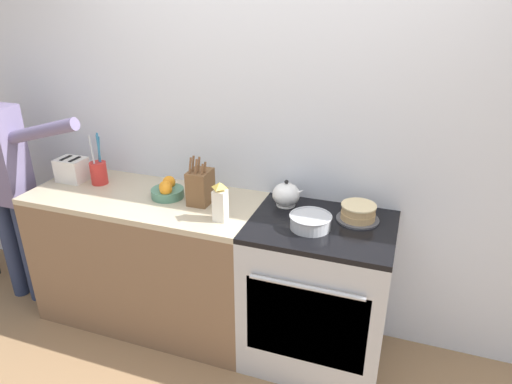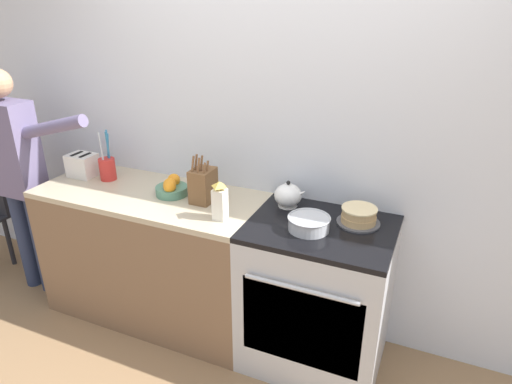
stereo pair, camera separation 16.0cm
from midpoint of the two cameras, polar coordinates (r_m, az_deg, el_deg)
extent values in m
plane|color=#93704C|center=(2.90, -3.56, -21.77)|extent=(16.00, 16.00, 0.00)
cube|color=silver|center=(2.74, 0.97, 7.51)|extent=(8.00, 0.04, 2.60)
cube|color=brown|center=(3.14, -14.53, -8.33)|extent=(1.45, 0.62, 0.87)
cube|color=#BCAD8E|center=(2.93, -15.44, -0.79)|extent=(1.45, 0.62, 0.03)
cube|color=#B7BABF|center=(2.75, 5.97, -12.71)|extent=(0.79, 0.62, 0.88)
cube|color=black|center=(2.50, 4.24, -16.27)|extent=(0.65, 0.01, 0.48)
cylinder|color=#B7BABF|center=(2.32, 4.26, -11.83)|extent=(0.59, 0.02, 0.02)
cube|color=black|center=(2.50, 6.41, -4.35)|extent=(0.79, 0.62, 0.03)
cylinder|color=#4C4C51|center=(2.57, 10.84, -3.39)|extent=(0.24, 0.24, 0.01)
cylinder|color=tan|center=(2.56, 10.88, -2.91)|extent=(0.19, 0.19, 0.04)
cylinder|color=tan|center=(2.54, 10.95, -2.14)|extent=(0.18, 0.18, 0.04)
cylinder|color=beige|center=(2.53, 10.99, -1.67)|extent=(0.19, 0.19, 0.01)
cylinder|color=white|center=(2.70, 2.06, -1.58)|extent=(0.11, 0.11, 0.01)
ellipsoid|color=white|center=(2.67, 2.08, -0.33)|extent=(0.16, 0.16, 0.14)
cone|color=white|center=(2.64, 3.67, -0.08)|extent=(0.08, 0.04, 0.07)
sphere|color=black|center=(2.64, 2.10, 1.26)|extent=(0.02, 0.02, 0.02)
cylinder|color=#B7BABF|center=(2.44, 4.95, -3.81)|extent=(0.22, 0.22, 0.07)
torus|color=#B7BABF|center=(2.42, 4.98, -3.02)|extent=(0.23, 0.23, 0.01)
cube|color=brown|center=(2.72, -8.64, 0.60)|extent=(0.12, 0.16, 0.20)
cylinder|color=brown|center=(2.65, -9.95, 3.27)|extent=(0.01, 0.04, 0.09)
cylinder|color=brown|center=(2.63, -9.24, 3.13)|extent=(0.01, 0.04, 0.09)
cylinder|color=brown|center=(2.62, -8.48, 2.82)|extent=(0.01, 0.03, 0.06)
cylinder|color=brown|center=(2.67, -9.59, 3.51)|extent=(0.01, 0.04, 0.09)
cylinder|color=brown|center=(2.66, -8.89, 3.41)|extent=(0.01, 0.04, 0.09)
cylinder|color=brown|center=(2.65, -8.13, 3.08)|extent=(0.01, 0.03, 0.06)
cylinder|color=red|center=(3.17, -20.44, 2.22)|extent=(0.11, 0.11, 0.15)
cylinder|color=#B7BABF|center=(3.13, -21.11, 4.10)|extent=(0.06, 0.05, 0.27)
cylinder|color=teal|center=(3.13, -20.37, 4.31)|extent=(0.03, 0.04, 0.28)
cylinder|color=teal|center=(3.14, -20.41, 4.24)|extent=(0.06, 0.03, 0.27)
cylinder|color=teal|center=(3.14, -20.42, 4.42)|extent=(0.03, 0.02, 0.29)
cylinder|color=#4C7F66|center=(2.86, -12.57, -0.14)|extent=(0.20, 0.20, 0.05)
sphere|color=orange|center=(2.89, -12.38, 1.19)|extent=(0.08, 0.08, 0.08)
sphere|color=orange|center=(2.79, -12.82, 0.32)|extent=(0.08, 0.08, 0.08)
sphere|color=orange|center=(2.82, -12.84, 0.58)|extent=(0.08, 0.08, 0.08)
cube|color=silver|center=(3.29, -23.31, 2.56)|extent=(0.18, 0.15, 0.15)
cube|color=black|center=(3.28, -24.00, 3.90)|extent=(0.02, 0.10, 0.00)
cube|color=black|center=(3.24, -23.06, 3.78)|extent=(0.02, 0.10, 0.00)
cube|color=black|center=(3.34, -24.65, 3.22)|extent=(0.02, 0.02, 0.01)
cube|color=white|center=(2.50, -6.32, -1.71)|extent=(0.07, 0.07, 0.18)
pyramid|color=#E0BC4C|center=(2.45, -6.45, 0.83)|extent=(0.07, 0.07, 0.03)
cylinder|color=#283351|center=(3.76, -29.36, -6.07)|extent=(0.11, 0.11, 0.78)
cylinder|color=#283351|center=(3.64, -27.65, -6.60)|extent=(0.11, 0.11, 0.78)
cylinder|color=slate|center=(3.09, -26.67, 6.77)|extent=(0.55, 0.08, 0.22)
camera|label=1|loc=(0.08, -91.83, -0.81)|focal=32.00mm
camera|label=2|loc=(0.08, 88.17, 0.81)|focal=32.00mm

